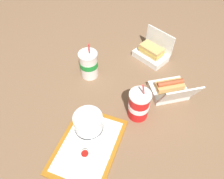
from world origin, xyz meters
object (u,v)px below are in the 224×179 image
Objects in this scene: food_tray at (88,146)px; soda_cup_left at (139,105)px; cake_container at (88,123)px; clamshell_hotdog_front at (170,90)px; plastic_fork at (73,155)px; clamshell_sandwich_center at (152,52)px; ketchup_cup at (85,155)px; soda_cup_right at (89,64)px.

soda_cup_left reaches higher than food_tray.
cake_container is 0.47m from clamshell_hotdog_front.
cake_container reaches higher than plastic_fork.
food_tray is 0.70m from clamshell_sandwich_center.
clamshell_hotdog_front reaches higher than cake_container.
ketchup_cup is 0.18× the size of soda_cup_right.
soda_cup_left reaches higher than ketchup_cup.
soda_cup_left reaches higher than cake_container.
clamshell_hotdog_front is (0.46, -0.22, 0.03)m from food_tray.
clamshell_sandwich_center is 1.04× the size of soda_cup_left.
clamshell_hotdog_front reaches higher than ketchup_cup.
cake_container is at bearing 144.99° from clamshell_hotdog_front.
plastic_fork is at bearing -156.43° from soda_cup_right.
clamshell_hotdog_front is at bearing -21.90° from ketchup_cup.
ketchup_cup is (-0.05, -0.02, 0.02)m from food_tray.
food_tray is 0.08m from plastic_fork.
clamshell_hotdog_front is at bearing -80.87° from soda_cup_right.
ketchup_cup is at bearing -161.37° from food_tray.
food_tray is 0.11m from cake_container.
plastic_fork is at bearing 154.13° from food_tray.
plastic_fork is at bearing 175.55° from clamshell_sandwich_center.
clamshell_hotdog_front is at bearing -25.93° from soda_cup_left.
soda_cup_left is (-0.20, 0.10, 0.04)m from clamshell_hotdog_front.
cake_container is 0.15m from ketchup_cup.
soda_cup_left reaches higher than plastic_fork.
food_tray is 0.30m from soda_cup_left.
clamshell_hotdog_front is (0.53, -0.25, 0.03)m from plastic_fork.
clamshell_hotdog_front is 1.21× the size of clamshell_sandwich_center.
plastic_fork is 0.77m from clamshell_sandwich_center.
cake_container is 1.25× the size of plastic_fork.
soda_cup_right is (0.31, 0.19, 0.03)m from cake_container.
cake_container is at bearing -148.60° from soda_cup_right.
soda_cup_left is (-0.43, -0.10, 0.04)m from clamshell_sandwich_center.
clamshell_sandwich_center is at bearing -6.73° from cake_container.
plastic_fork is (-0.02, 0.05, -0.01)m from ketchup_cup.
clamshell_hotdog_front reaches higher than plastic_fork.
plastic_fork is 0.50× the size of soda_cup_left.
food_tray is 2.91× the size of cake_container.
clamshell_hotdog_front reaches higher than food_tray.
soda_cup_left is at bearing -109.11° from soda_cup_right.
clamshell_hotdog_front is at bearing -35.01° from cake_container.
food_tray is at bearing -31.31° from plastic_fork.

